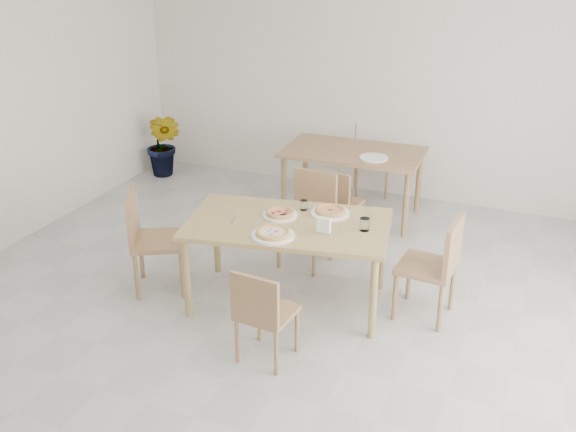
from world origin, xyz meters
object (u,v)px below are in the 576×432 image
at_px(pizza_mushroom, 273,233).
at_px(chair_back_s, 336,200).
at_px(chair_east, 437,262).
at_px(pizza_margherita, 330,211).
at_px(plate_mushroom, 273,235).
at_px(plate_pepperoni, 280,215).
at_px(tumbler_a, 365,224).
at_px(plate_empty, 374,158).
at_px(second_table, 353,158).
at_px(chair_west, 148,234).
at_px(plate_margherita, 330,213).
at_px(chair_back_n, 371,154).
at_px(tumbler_b, 304,205).
at_px(potted_plant, 164,145).
at_px(chair_north, 310,212).
at_px(napkin_holder, 324,226).
at_px(main_table, 288,230).
at_px(pizza_pepperoni, 280,213).

bearing_deg(pizza_mushroom, chair_back_s, 90.26).
height_order(chair_east, pizza_margherita, chair_east).
xyz_separation_m(plate_mushroom, plate_pepperoni, (-0.10, 0.38, 0.00)).
distance_m(tumbler_a, plate_empty, 1.77).
bearing_deg(plate_pepperoni, second_table, 88.98).
bearing_deg(chair_west, plate_margherita, -97.97).
xyz_separation_m(plate_mushroom, chair_back_n, (-0.08, 3.05, -0.29)).
xyz_separation_m(tumbler_b, chair_back_n, (-0.11, 2.47, -0.32)).
height_order(second_table, potted_plant, potted_plant).
bearing_deg(plate_margherita, chair_north, 126.70).
height_order(chair_west, chair_back_n, chair_west).
relative_size(chair_east, tumbler_b, 10.31).
distance_m(plate_margherita, napkin_holder, 0.39).
distance_m(second_table, plate_empty, 0.34).
xyz_separation_m(plate_pepperoni, plate_empty, (0.31, 1.72, 0.00)).
height_order(pizza_mushroom, chair_back_s, pizza_mushroom).
height_order(plate_mushroom, tumbler_b, tumbler_b).
xyz_separation_m(main_table, plate_margherita, (0.26, 0.29, 0.08)).
bearing_deg(plate_mushroom, chair_west, 178.08).
bearing_deg(tumbler_b, chair_east, -2.49).
height_order(main_table, pizza_margherita, pizza_margherita).
height_order(plate_pepperoni, pizza_pepperoni, pizza_pepperoni).
xyz_separation_m(pizza_pepperoni, chair_back_n, (0.02, 2.67, -0.31)).
distance_m(napkin_holder, chair_back_n, 2.90).
bearing_deg(potted_plant, napkin_holder, -38.07).
bearing_deg(pizza_margherita, main_table, -132.32).
distance_m(pizza_margherita, plate_empty, 1.52).
xyz_separation_m(plate_pepperoni, pizza_pepperoni, (0.00, -0.00, 0.02)).
xyz_separation_m(chair_east, tumbler_a, (-0.57, -0.15, 0.29)).
bearing_deg(plate_empty, main_table, -96.31).
bearing_deg(pizza_mushroom, tumbler_a, 31.53).
bearing_deg(tumbler_b, main_table, -94.56).
bearing_deg(tumbler_a, main_table, -171.59).
bearing_deg(main_table, chair_back_n, 80.90).
relative_size(pizza_pepperoni, chair_back_n, 0.31).
relative_size(chair_back_n, plate_empty, 2.77).
bearing_deg(plate_margherita, main_table, -132.32).
relative_size(main_table, tumbler_a, 17.31).
distance_m(pizza_mushroom, napkin_holder, 0.41).
height_order(chair_east, tumbler_b, chair_east).
height_order(chair_west, napkin_holder, chair_west).
xyz_separation_m(main_table, second_table, (-0.07, 1.98, -0.01)).
height_order(tumbler_b, plate_empty, tumbler_b).
bearing_deg(potted_plant, chair_back_s, -20.66).
relative_size(plate_margherita, second_table, 0.22).
bearing_deg(chair_east, potted_plant, -113.48).
bearing_deg(plate_pepperoni, plate_margherita, 28.60).
relative_size(chair_east, pizza_pepperoni, 3.46).
height_order(chair_back_s, plate_empty, chair_back_s).
relative_size(main_table, napkin_holder, 13.56).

